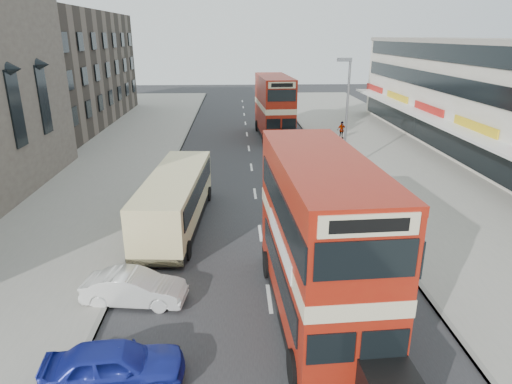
% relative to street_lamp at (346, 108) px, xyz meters
% --- Properties ---
extents(ground, '(160.00, 160.00, 0.00)m').
position_rel_street_lamp_xyz_m(ground, '(-6.52, -18.00, -4.78)').
color(ground, '#28282B').
rests_on(ground, ground).
extents(road_surface, '(12.00, 90.00, 0.01)m').
position_rel_street_lamp_xyz_m(road_surface, '(-6.52, 2.00, -4.78)').
color(road_surface, '#28282B').
rests_on(road_surface, ground).
extents(pavement_right, '(12.00, 90.00, 0.15)m').
position_rel_street_lamp_xyz_m(pavement_right, '(5.48, 2.00, -4.71)').
color(pavement_right, gray).
rests_on(pavement_right, ground).
extents(pavement_left, '(12.00, 90.00, 0.15)m').
position_rel_street_lamp_xyz_m(pavement_left, '(-18.52, 2.00, -4.71)').
color(pavement_left, gray).
rests_on(pavement_left, ground).
extents(kerb_left, '(0.20, 90.00, 0.16)m').
position_rel_street_lamp_xyz_m(kerb_left, '(-12.62, 2.00, -4.71)').
color(kerb_left, gray).
rests_on(kerb_left, ground).
extents(kerb_right, '(0.20, 90.00, 0.16)m').
position_rel_street_lamp_xyz_m(kerb_right, '(-0.42, 2.00, -4.71)').
color(kerb_right, gray).
rests_on(kerb_right, ground).
extents(brick_terrace, '(14.00, 28.00, 12.00)m').
position_rel_street_lamp_xyz_m(brick_terrace, '(-28.52, 20.00, 1.22)').
color(brick_terrace, '#66594C').
rests_on(brick_terrace, ground).
extents(commercial_row, '(9.90, 46.20, 9.30)m').
position_rel_street_lamp_xyz_m(commercial_row, '(13.42, 4.00, -0.09)').
color(commercial_row, beige).
rests_on(commercial_row, ground).
extents(street_lamp, '(1.00, 0.20, 8.12)m').
position_rel_street_lamp_xyz_m(street_lamp, '(0.00, 0.00, 0.00)').
color(street_lamp, slate).
rests_on(street_lamp, ground).
extents(bus_main, '(3.33, 10.36, 5.68)m').
position_rel_street_lamp_xyz_m(bus_main, '(-4.94, -17.14, -1.80)').
color(bus_main, black).
rests_on(bus_main, ground).
extents(bus_second, '(3.38, 10.36, 5.67)m').
position_rel_street_lamp_xyz_m(bus_second, '(-3.85, 12.78, -1.80)').
color(bus_second, black).
rests_on(bus_second, ground).
extents(coach, '(3.20, 10.01, 2.61)m').
position_rel_street_lamp_xyz_m(coach, '(-10.89, -8.80, -3.24)').
color(coach, black).
rests_on(coach, ground).
extents(car_left_near, '(4.13, 2.00, 1.36)m').
position_rel_street_lamp_xyz_m(car_left_near, '(-11.29, -20.20, -4.11)').
color(car_left_near, '#1C289C').
rests_on(car_left_near, ground).
extents(car_left_front, '(3.96, 1.81, 1.26)m').
position_rel_street_lamp_xyz_m(car_left_front, '(-11.59, -16.00, -4.16)').
color(car_left_front, silver).
rests_on(car_left_front, ground).
extents(car_right_a, '(4.31, 1.82, 1.24)m').
position_rel_street_lamp_xyz_m(car_right_a, '(-1.07, -3.65, -4.16)').
color(car_right_a, maroon).
rests_on(car_right_a, ground).
extents(car_right_b, '(4.19, 2.26, 1.12)m').
position_rel_street_lamp_xyz_m(car_right_b, '(-1.80, 4.74, -4.23)').
color(car_right_b, orange).
rests_on(car_right_b, ground).
extents(pedestrian_near, '(0.72, 0.62, 1.65)m').
position_rel_street_lamp_xyz_m(pedestrian_near, '(0.73, -2.61, -3.81)').
color(pedestrian_near, gray).
rests_on(pedestrian_near, pavement_right).
extents(pedestrian_far, '(1.05, 0.71, 1.66)m').
position_rel_street_lamp_xyz_m(pedestrian_far, '(2.47, 10.96, -3.81)').
color(pedestrian_far, gray).
rests_on(pedestrian_far, pavement_right).
extents(cyclist, '(0.70, 1.63, 2.13)m').
position_rel_street_lamp_xyz_m(cyclist, '(-2.26, 0.04, -4.04)').
color(cyclist, gray).
rests_on(cyclist, ground).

